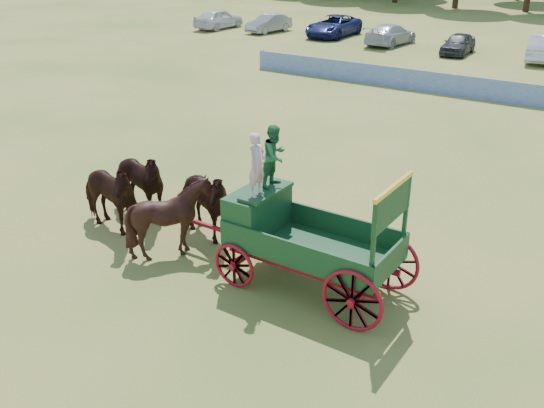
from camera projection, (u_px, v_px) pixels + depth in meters
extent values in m
plane|color=#A58A4A|center=(308.00, 253.00, 15.53)|extent=(160.00, 160.00, 0.00)
imported|color=black|center=(106.00, 196.00, 16.29)|extent=(2.49, 1.26, 2.05)
imported|color=black|center=(136.00, 183.00, 17.12)|extent=(2.52, 1.33, 2.05)
imported|color=black|center=(173.00, 217.00, 15.07)|extent=(2.13, 1.97, 2.05)
imported|color=black|center=(201.00, 203.00, 15.91)|extent=(2.62, 1.65, 2.05)
cube|color=maroon|center=(258.00, 247.00, 14.55)|extent=(0.12, 2.00, 0.12)
cube|color=maroon|center=(372.00, 284.00, 13.03)|extent=(0.12, 2.00, 0.12)
cube|color=maroon|center=(299.00, 270.00, 13.32)|extent=(3.80, 0.10, 0.12)
cube|color=maroon|center=(324.00, 250.00, 14.16)|extent=(3.80, 0.10, 0.12)
cube|color=maroon|center=(228.00, 232.00, 14.94)|extent=(2.80, 0.09, 0.09)
cube|color=#164323|center=(312.00, 249.00, 13.63)|extent=(3.80, 1.80, 0.10)
cube|color=#164323|center=(292.00, 253.00, 12.84)|extent=(3.80, 0.06, 0.55)
cube|color=#164323|center=(332.00, 223.00, 14.17)|extent=(3.80, 0.06, 0.55)
cube|color=#164323|center=(391.00, 261.00, 12.55)|extent=(0.06, 1.80, 0.55)
cube|color=#164323|center=(257.00, 211.00, 14.16)|extent=(0.85, 1.70, 1.05)
cube|color=#164323|center=(266.00, 191.00, 13.80)|extent=(0.55, 1.50, 0.08)
cube|color=#164323|center=(245.00, 215.00, 14.43)|extent=(0.10, 1.60, 0.65)
cube|color=#164323|center=(251.00, 228.00, 14.47)|extent=(0.55, 1.60, 0.06)
cube|color=#164323|center=(373.00, 247.00, 11.72)|extent=(0.08, 0.08, 1.80)
cube|color=#164323|center=(405.00, 218.00, 12.93)|extent=(0.08, 0.08, 1.80)
cube|color=#164323|center=(392.00, 205.00, 12.07)|extent=(0.07, 1.75, 0.75)
cube|color=gold|center=(394.00, 187.00, 11.91)|extent=(0.08, 1.80, 0.09)
cube|color=gold|center=(390.00, 205.00, 12.09)|extent=(0.02, 1.30, 0.12)
torus|color=maroon|center=(234.00, 266.00, 13.85)|extent=(1.09, 0.09, 1.09)
torus|color=maroon|center=(279.00, 234.00, 15.29)|extent=(1.09, 0.09, 1.09)
torus|color=maroon|center=(352.00, 301.00, 12.27)|extent=(1.39, 0.09, 1.39)
torus|color=maroon|center=(390.00, 262.00, 13.71)|extent=(1.39, 0.09, 1.39)
imported|color=beige|center=(257.00, 165.00, 13.22)|extent=(0.35, 0.53, 1.44)
imported|color=#25653A|center=(275.00, 156.00, 13.75)|extent=(0.55, 0.70, 1.44)
cube|color=#1C399C|center=(479.00, 88.00, 29.44)|extent=(26.00, 0.08, 1.05)
imported|color=silver|center=(219.00, 19.00, 50.45)|extent=(2.05, 4.86, 1.64)
imported|color=gray|center=(269.00, 23.00, 48.72)|extent=(2.03, 4.38, 1.39)
imported|color=navy|center=(334.00, 26.00, 46.75)|extent=(2.80, 5.78, 1.58)
imported|color=silver|center=(391.00, 34.00, 43.36)|extent=(2.46, 5.19, 1.46)
imported|color=#333338|center=(458.00, 44.00, 40.09)|extent=(1.81, 4.08, 1.37)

